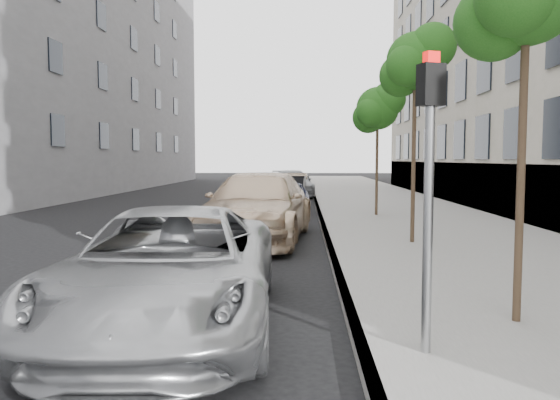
# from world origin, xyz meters

# --- Properties ---
(ground) EXTENTS (160.00, 160.00, 0.00)m
(ground) POSITION_xyz_m (0.00, 0.00, 0.00)
(ground) COLOR black
(ground) RESTS_ON ground
(sidewalk) EXTENTS (6.40, 72.00, 0.14)m
(sidewalk) POSITION_xyz_m (4.30, 24.00, 0.07)
(sidewalk) COLOR gray
(sidewalk) RESTS_ON ground
(curb) EXTENTS (0.15, 72.00, 0.14)m
(curb) POSITION_xyz_m (1.18, 24.00, 0.07)
(curb) COLOR #9E9B93
(curb) RESTS_ON ground
(tree_mid) EXTENTS (1.72, 1.52, 5.19)m
(tree_mid) POSITION_xyz_m (3.23, 8.00, 4.47)
(tree_mid) COLOR #38281C
(tree_mid) RESTS_ON sidewalk
(tree_far) EXTENTS (1.83, 1.63, 4.73)m
(tree_far) POSITION_xyz_m (3.23, 14.50, 3.97)
(tree_far) COLOR #38281C
(tree_far) RESTS_ON sidewalk
(signal_pole) EXTENTS (0.29, 0.25, 3.09)m
(signal_pole) POSITION_xyz_m (1.82, 0.34, 2.07)
(signal_pole) COLOR #939699
(signal_pole) RESTS_ON sidewalk
(minivan) EXTENTS (2.79, 5.60, 1.52)m
(minivan) POSITION_xyz_m (-1.14, 1.50, 0.76)
(minivan) COLOR #A5A7AA
(minivan) RESTS_ON ground
(suv) EXTENTS (3.08, 6.37, 1.79)m
(suv) POSITION_xyz_m (-0.66, 9.02, 0.89)
(suv) COLOR #CEB293
(suv) RESTS_ON ground
(sedan_blue) EXTENTS (2.01, 4.09, 1.34)m
(sedan_blue) POSITION_xyz_m (-0.10, 15.35, 0.67)
(sedan_blue) COLOR black
(sedan_blue) RESTS_ON ground
(sedan_black) EXTENTS (1.64, 4.14, 1.34)m
(sedan_black) POSITION_xyz_m (-0.10, 20.73, 0.67)
(sedan_black) COLOR black
(sedan_black) RESTS_ON ground
(sedan_rear) EXTENTS (2.83, 5.43, 1.50)m
(sedan_rear) POSITION_xyz_m (-0.10, 25.95, 0.75)
(sedan_rear) COLOR gray
(sedan_rear) RESTS_ON ground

